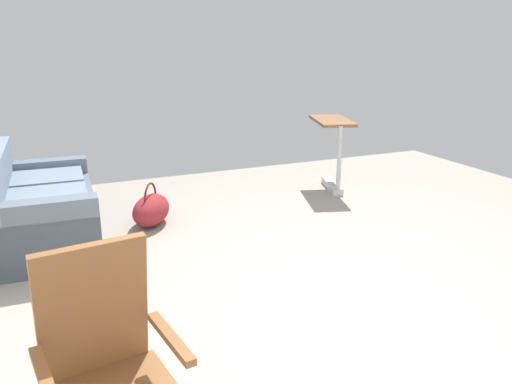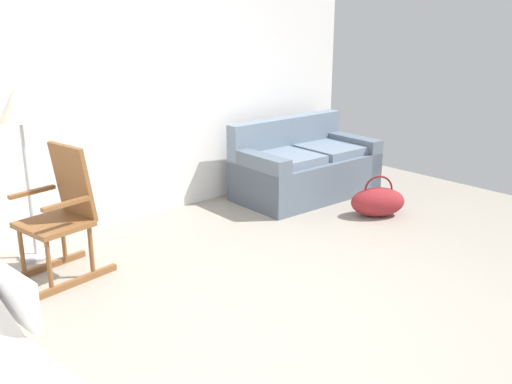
% 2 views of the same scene
% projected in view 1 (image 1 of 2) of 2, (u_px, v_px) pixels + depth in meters
% --- Properties ---
extents(ground_plane, '(7.50, 7.50, 0.00)m').
position_uv_depth(ground_plane, '(349.00, 298.00, 3.62)').
color(ground_plane, gray).
extents(couch, '(1.63, 0.91, 0.85)m').
position_uv_depth(couch, '(41.00, 209.00, 4.53)').
color(couch, slate).
rests_on(couch, ground).
extents(rocking_chair, '(0.82, 0.58, 1.05)m').
position_uv_depth(rocking_chair, '(108.00, 381.00, 1.97)').
color(rocking_chair, brown).
rests_on(rocking_chair, ground).
extents(overbed_table, '(0.88, 0.62, 0.84)m').
position_uv_depth(overbed_table, '(333.00, 145.00, 6.11)').
color(overbed_table, '#B2B5BA').
rests_on(overbed_table, ground).
extents(duffel_bag, '(0.64, 0.57, 0.43)m').
position_uv_depth(duffel_bag, '(151.00, 210.00, 4.99)').
color(duffel_bag, maroon).
rests_on(duffel_bag, ground).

